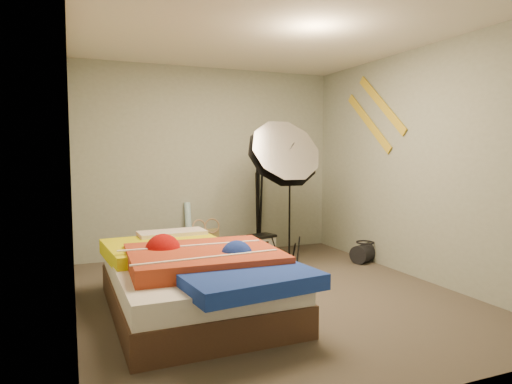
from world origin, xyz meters
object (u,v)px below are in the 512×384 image
tote_bag (204,245)px  bed (194,278)px  wrapping_roll (189,230)px  camera_case (262,248)px  duffel_bag (365,253)px  photo_umbrella (282,156)px  camera_tripod (258,202)px

tote_bag → bed: bearing=-114.1°
tote_bag → wrapping_roll: size_ratio=0.54×
camera_case → duffel_bag: bearing=-42.1°
duffel_bag → photo_umbrella: 1.63m
photo_umbrella → bed: bearing=-140.9°
photo_umbrella → tote_bag: bearing=138.6°
tote_bag → camera_tripod: bearing=8.8°
photo_umbrella → camera_tripod: bearing=85.6°
bed → camera_tripod: bearing=54.5°
tote_bag → bed: 1.90m
camera_tripod → duffel_bag: bearing=-47.9°
bed → camera_tripod: (1.44, 2.02, 0.41)m
wrapping_roll → camera_tripod: size_ratio=0.59×
duffel_bag → bed: size_ratio=0.17×
tote_bag → wrapping_roll: bearing=112.3°
duffel_bag → camera_tripod: (-1.00, 1.10, 0.58)m
duffel_bag → bed: (-2.44, -0.92, 0.17)m
wrapping_roll → photo_umbrella: bearing=-45.8°
wrapping_roll → bed: (-0.46, -2.06, -0.07)m
duffel_bag → camera_tripod: size_ratio=0.31×
tote_bag → duffel_bag: (1.84, -0.88, -0.08)m
tote_bag → camera_tripod: camera_tripod is taller
camera_tripod → bed: bearing=-125.5°
tote_bag → camera_case: tote_bag is taller
camera_case → bed: bearing=-144.2°
photo_umbrella → camera_tripod: 1.11m
wrapping_roll → camera_tripod: bearing=-1.9°
tote_bag → duffel_bag: tote_bag is taller
wrapping_roll → duffel_bag: (1.98, -1.14, -0.25)m
duffel_bag → photo_umbrella: size_ratio=0.20×
tote_bag → camera_case: bearing=-27.3°
camera_case → camera_tripod: (0.16, 0.49, 0.55)m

